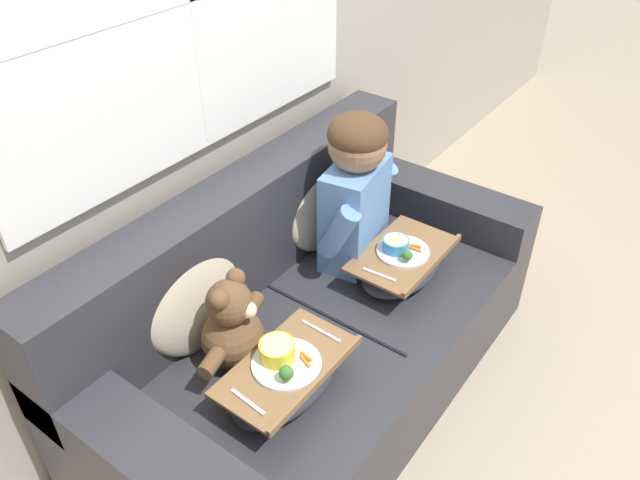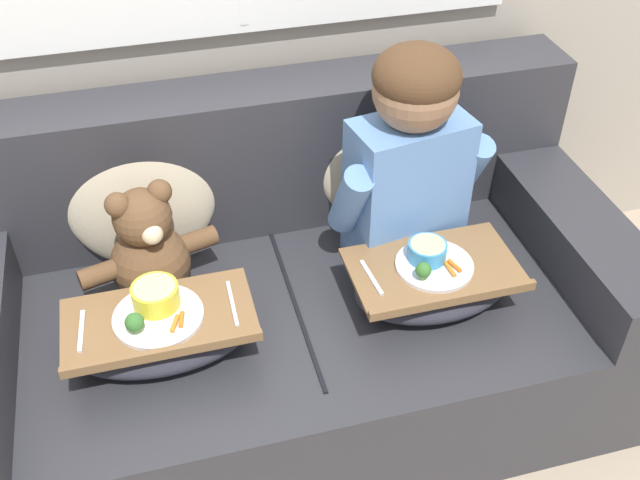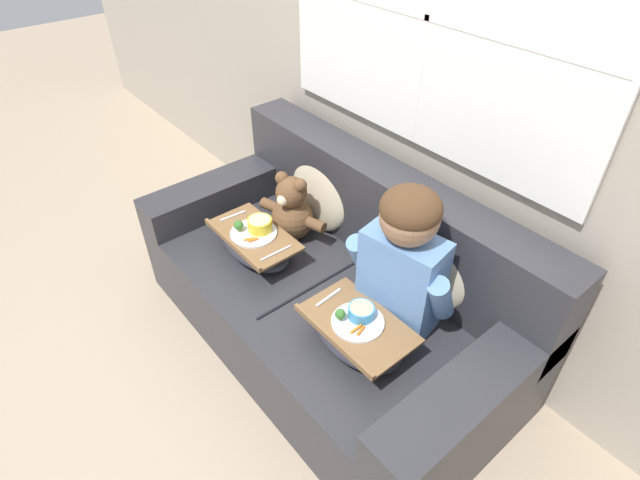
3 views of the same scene
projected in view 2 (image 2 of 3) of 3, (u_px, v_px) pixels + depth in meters
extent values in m
plane|color=tan|center=(294.00, 387.00, 2.45)|extent=(14.00, 14.00, 0.00)
cube|color=#2D2D33|center=(293.00, 342.00, 2.32)|extent=(1.96, 0.99, 0.43)
cube|color=#2D2D33|center=(261.00, 155.00, 2.32)|extent=(1.96, 0.22, 0.47)
cube|color=#2D2D33|center=(565.00, 221.00, 2.30)|extent=(0.22, 0.99, 0.18)
cube|color=black|center=(293.00, 296.00, 2.17)|extent=(0.01, 0.73, 0.01)
ellipsoid|color=#C1B293|center=(385.00, 159.00, 2.35)|extent=(0.44, 0.21, 0.45)
ellipsoid|color=#C1B293|center=(140.00, 197.00, 2.20)|extent=(0.45, 0.22, 0.47)
cube|color=#5B84BC|center=(407.00, 189.00, 2.19)|extent=(0.36, 0.24, 0.45)
sphere|color=#936B4C|center=(416.00, 90.00, 1.99)|extent=(0.23, 0.23, 0.23)
ellipsoid|color=#4C331E|center=(417.00, 76.00, 1.96)|extent=(0.24, 0.24, 0.16)
cylinder|color=#5B84BC|center=(351.00, 200.00, 2.10)|extent=(0.12, 0.19, 0.25)
cylinder|color=#5B84BC|center=(467.00, 168.00, 2.22)|extent=(0.12, 0.19, 0.25)
sphere|color=brown|center=(151.00, 263.00, 2.11)|extent=(0.22, 0.22, 0.22)
sphere|color=brown|center=(142.00, 217.00, 2.01)|extent=(0.16, 0.16, 0.16)
sphere|color=brown|center=(117.00, 205.00, 1.95)|extent=(0.07, 0.07, 0.07)
sphere|color=brown|center=(159.00, 192.00, 1.99)|extent=(0.07, 0.07, 0.07)
sphere|color=beige|center=(152.00, 234.00, 1.97)|extent=(0.06, 0.06, 0.06)
sphere|color=black|center=(154.00, 236.00, 1.95)|extent=(0.02, 0.02, 0.02)
cylinder|color=brown|center=(100.00, 274.00, 2.04)|extent=(0.12, 0.09, 0.06)
cylinder|color=brown|center=(197.00, 240.00, 2.16)|extent=(0.12, 0.09, 0.06)
cylinder|color=brown|center=(152.00, 315.00, 2.07)|extent=(0.08, 0.11, 0.06)
cylinder|color=brown|center=(186.00, 302.00, 2.11)|extent=(0.08, 0.11, 0.06)
ellipsoid|color=#2D2D38|center=(432.00, 286.00, 2.12)|extent=(0.45, 0.28, 0.12)
cube|color=brown|center=(434.00, 269.00, 2.08)|extent=(0.47, 0.29, 0.01)
cube|color=brown|center=(454.00, 298.00, 1.97)|extent=(0.47, 0.02, 0.02)
cylinder|color=silver|center=(434.00, 265.00, 2.07)|extent=(0.22, 0.22, 0.01)
cylinder|color=#3889C1|center=(427.00, 251.00, 2.07)|extent=(0.11, 0.11, 0.05)
cylinder|color=#E5D189|center=(428.00, 245.00, 2.06)|extent=(0.10, 0.10, 0.01)
sphere|color=#38702D|center=(423.00, 270.00, 2.00)|extent=(0.04, 0.04, 0.04)
cylinder|color=#7A9E56|center=(423.00, 276.00, 2.02)|extent=(0.02, 0.02, 0.02)
cylinder|color=orange|center=(450.00, 269.00, 2.04)|extent=(0.02, 0.06, 0.01)
cylinder|color=orange|center=(455.00, 266.00, 2.05)|extent=(0.03, 0.05, 0.01)
cube|color=silver|center=(371.00, 278.00, 2.04)|extent=(0.02, 0.14, 0.01)
ellipsoid|color=#2D2D38|center=(162.00, 337.00, 1.97)|extent=(0.47, 0.26, 0.12)
cube|color=brown|center=(159.00, 320.00, 1.93)|extent=(0.49, 0.27, 0.01)
cube|color=brown|center=(163.00, 352.00, 1.82)|extent=(0.49, 0.02, 0.02)
cylinder|color=silver|center=(158.00, 316.00, 1.92)|extent=(0.23, 0.23, 0.01)
cylinder|color=yellow|center=(156.00, 296.00, 1.93)|extent=(0.12, 0.12, 0.06)
cylinder|color=#E5D189|center=(154.00, 288.00, 1.91)|extent=(0.11, 0.11, 0.01)
sphere|color=#38702D|center=(134.00, 322.00, 1.85)|extent=(0.05, 0.05, 0.05)
cylinder|color=#7A9E56|center=(136.00, 329.00, 1.86)|extent=(0.02, 0.02, 0.02)
cylinder|color=orange|center=(175.00, 323.00, 1.88)|extent=(0.03, 0.06, 0.01)
cylinder|color=orange|center=(182.00, 319.00, 1.89)|extent=(0.02, 0.05, 0.01)
cube|color=silver|center=(81.00, 331.00, 1.88)|extent=(0.02, 0.14, 0.01)
cube|color=silver|center=(232.00, 303.00, 1.96)|extent=(0.01, 0.17, 0.01)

